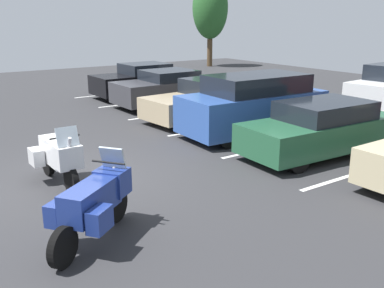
{
  "coord_description": "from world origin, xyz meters",
  "views": [
    {
      "loc": [
        9.19,
        -3.18,
        3.53
      ],
      "look_at": [
        1.49,
        2.12,
        0.83
      ],
      "focal_mm": 41.06,
      "sensor_mm": 36.0,
      "label": 1
    }
  ],
  "objects": [
    {
      "name": "car_tan",
      "position": [
        -3.26,
        6.14,
        0.69
      ],
      "size": [
        2.21,
        4.91,
        1.44
      ],
      "color": "tan",
      "rests_on": "ground"
    },
    {
      "name": "car_black",
      "position": [
        -8.76,
        6.43,
        0.73
      ],
      "size": [
        1.97,
        4.58,
        1.5
      ],
      "color": "black",
      "rests_on": "ground"
    },
    {
      "name": "motorcycle_second",
      "position": [
        2.89,
        -0.76,
        0.67
      ],
      "size": [
        1.5,
        1.87,
        1.41
      ],
      "color": "black",
      "rests_on": "ground"
    },
    {
      "name": "tree_center_right",
      "position": [
        -17.41,
        16.72,
        4.18
      ],
      "size": [
        2.58,
        2.58,
        6.43
      ],
      "color": "#4C3823",
      "rests_on": "ground"
    },
    {
      "name": "car_green",
      "position": [
        1.87,
        6.03,
        0.7
      ],
      "size": [
        1.95,
        4.63,
        1.43
      ],
      "color": "#235638",
      "rests_on": "ground"
    },
    {
      "name": "motorcycle_touring",
      "position": [
        0.22,
        -0.46,
        0.68
      ],
      "size": [
        2.13,
        0.96,
        1.44
      ],
      "color": "black",
      "rests_on": "ground"
    },
    {
      "name": "parking_stripes",
      "position": [
        -0.66,
        6.18,
        0.0
      ],
      "size": [
        19.02,
        5.13,
        0.01
      ],
      "color": "silver",
      "rests_on": "ground"
    },
    {
      "name": "car_blue",
      "position": [
        -0.73,
        5.96,
        0.93
      ],
      "size": [
        2.07,
        4.67,
        1.86
      ],
      "color": "#2D519E",
      "rests_on": "ground"
    },
    {
      "name": "ground",
      "position": [
        0.0,
        0.0,
        -0.05
      ],
      "size": [
        44.0,
        44.0,
        0.1
      ],
      "primitive_type": "cube",
      "color": "#2D2D30"
    },
    {
      "name": "car_charcoal",
      "position": [
        -6.18,
        6.13,
        0.73
      ],
      "size": [
        2.0,
        4.28,
        1.46
      ],
      "color": "#38383D",
      "rests_on": "ground"
    }
  ]
}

